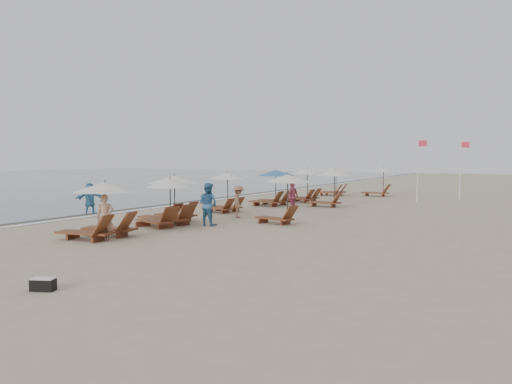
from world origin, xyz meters
The scene contains 21 objects.
ground centered at (0.00, 0.00, 0.00)m, with size 160.00×160.00×0.00m, color tan.
wet_sand_band centered at (-12.50, 10.00, 0.00)m, with size 3.20×140.00×0.01m, color #6B5E4C.
foam_line centered at (-11.20, 10.00, 0.01)m, with size 0.50×140.00×0.02m, color white.
lounger_station_0 centered at (-5.46, -2.54, 1.02)m, with size 2.78×2.40×2.09m.
lounger_station_1 centered at (-5.55, 1.23, 0.96)m, with size 2.64×2.56×2.06m.
lounger_station_2 centered at (-6.23, 2.39, 1.09)m, with size 2.72×2.39×2.16m.
lounger_station_3 centered at (-6.41, 7.16, 1.09)m, with size 2.36×2.04×2.17m.
lounger_station_4 centered at (-5.93, 11.77, 1.12)m, with size 2.74×2.45×2.20m.
lounger_station_5 centered at (-5.21, 14.93, 1.12)m, with size 2.59×2.27×2.23m.
lounger_station_6 centered at (-5.65, 21.25, 1.03)m, with size 2.52×2.15×2.13m.
inland_station_0 centered at (-1.51, 4.49, 1.42)m, with size 2.64×2.24×2.22m.
inland_station_1 centered at (-2.57, 12.79, 1.34)m, with size 2.73×2.24×2.22m.
inland_station_2 centered at (-2.29, 22.29, 1.34)m, with size 2.73×2.24×2.22m.
beachgoer_near centered at (-4.95, -2.80, 0.83)m, with size 0.61×0.40×1.67m, color #A77D5A.
beachgoer_mid_a centered at (-4.07, 2.33, 0.94)m, with size 0.91×0.71×1.88m, color #316695.
beachgoer_mid_b centered at (-4.41, 5.40, 0.80)m, with size 1.03×0.59×1.60m, color brown.
beachgoer_far_a centered at (-3.24, 9.09, 0.83)m, with size 0.97×0.40×1.65m, color #AB445A.
waterline_walker centered at (-12.06, 2.89, 0.82)m, with size 1.52×0.48×1.64m, color teal.
duffel_bag centered at (-0.97, -8.43, 0.15)m, with size 0.59×0.46×0.30m.
flag_pole_near centered at (1.37, 18.50, 2.39)m, with size 0.59×0.08×4.29m.
flag_pole_far centered at (3.58, 21.53, 2.35)m, with size 0.60×0.08×4.23m.
Camera 1 is at (8.81, -15.77, 3.02)m, focal length 35.60 mm.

